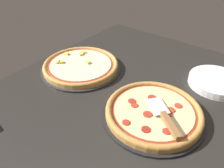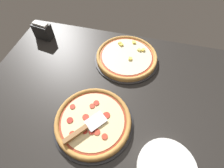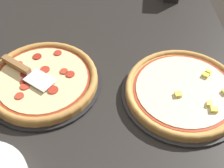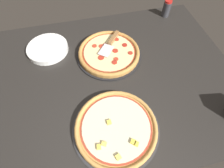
{
  "view_description": "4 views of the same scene",
  "coord_description": "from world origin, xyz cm",
  "px_view_note": "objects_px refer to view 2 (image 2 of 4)",
  "views": [
    {
      "loc": [
        -61.1,
        -42.79,
        61.93
      ],
      "look_at": [
        3.02,
        7.61,
        3.0
      ],
      "focal_mm": 35.0,
      "sensor_mm": 36.0,
      "label": 1
    },
    {
      "loc": [
        17.23,
        -48.75,
        84.39
      ],
      "look_at": [
        3.02,
        7.61,
        3.0
      ],
      "focal_mm": 28.0,
      "sensor_mm": 36.0,
      "label": 2
    },
    {
      "loc": [
        74.9,
        3.82,
        81.23
      ],
      "look_at": [
        3.02,
        7.61,
        3.0
      ],
      "focal_mm": 50.0,
      "sensor_mm": 36.0,
      "label": 3
    },
    {
      "loc": [
        15.31,
        59.01,
        82.68
      ],
      "look_at": [
        3.02,
        7.61,
        3.0
      ],
      "focal_mm": 28.0,
      "sensor_mm": 36.0,
      "label": 4
    }
  ],
  "objects_px": {
    "serving_spatula": "(80,131)",
    "napkin_holder": "(43,31)",
    "pizza_front": "(93,121)",
    "pizza_back": "(127,56)"
  },
  "relations": [
    {
      "from": "pizza_front",
      "to": "napkin_holder",
      "type": "relative_size",
      "value": 2.91
    },
    {
      "from": "serving_spatula",
      "to": "napkin_holder",
      "type": "height_order",
      "value": "napkin_holder"
    },
    {
      "from": "serving_spatula",
      "to": "napkin_holder",
      "type": "xyz_separation_m",
      "value": [
        -0.51,
        0.62,
        0.01
      ]
    },
    {
      "from": "pizza_front",
      "to": "pizza_back",
      "type": "distance_m",
      "value": 0.49
    },
    {
      "from": "pizza_front",
      "to": "pizza_back",
      "type": "relative_size",
      "value": 0.97
    },
    {
      "from": "pizza_front",
      "to": "napkin_holder",
      "type": "height_order",
      "value": "napkin_holder"
    },
    {
      "from": "napkin_holder",
      "to": "serving_spatula",
      "type": "bearing_deg",
      "value": -50.74
    },
    {
      "from": "pizza_back",
      "to": "napkin_holder",
      "type": "bearing_deg",
      "value": 173.54
    },
    {
      "from": "serving_spatula",
      "to": "pizza_front",
      "type": "bearing_deg",
      "value": 63.13
    },
    {
      "from": "pizza_front",
      "to": "serving_spatula",
      "type": "xyz_separation_m",
      "value": [
        -0.04,
        -0.07,
        0.02
      ]
    }
  ]
}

